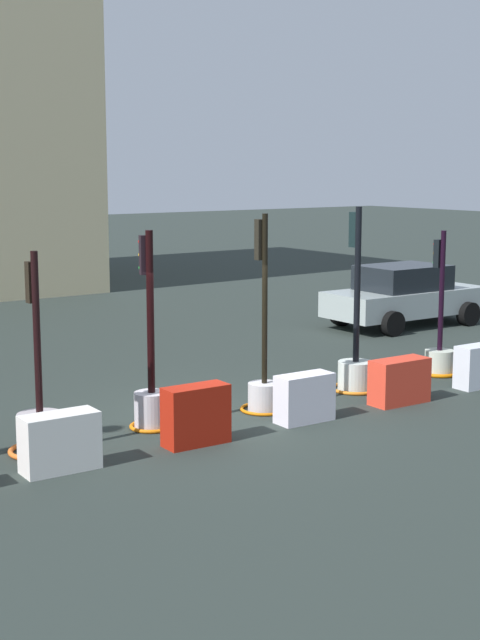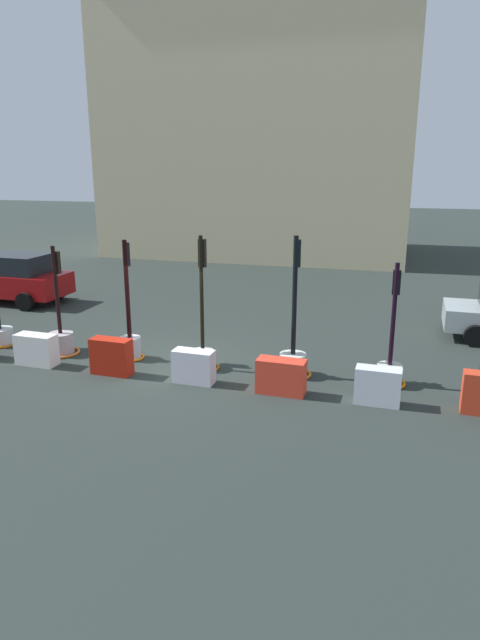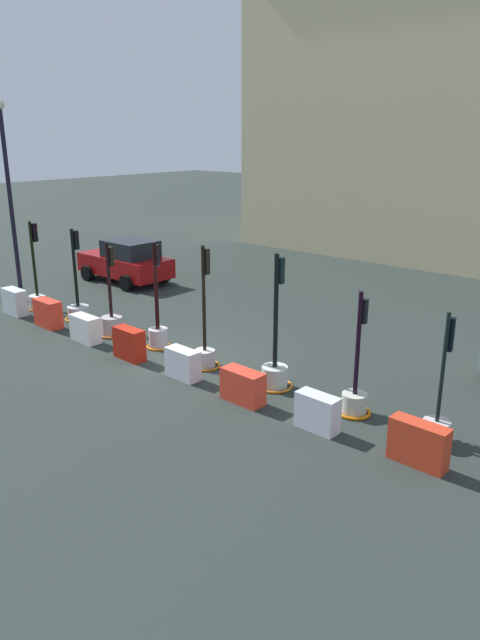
{
  "view_description": "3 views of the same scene",
  "coord_description": "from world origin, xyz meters",
  "views": [
    {
      "loc": [
        -8.38,
        -12.43,
        4.13
      ],
      "look_at": [
        0.96,
        0.68,
        1.47
      ],
      "focal_mm": 52.37,
      "sensor_mm": 36.0,
      "label": 1
    },
    {
      "loc": [
        5.51,
        -12.33,
        4.93
      ],
      "look_at": [
        1.84,
        0.22,
        1.27
      ],
      "focal_mm": 30.81,
      "sensor_mm": 36.0,
      "label": 2
    },
    {
      "loc": [
        11.61,
        -10.79,
        6.17
      ],
      "look_at": [
        1.93,
        0.28,
        1.47
      ],
      "focal_mm": 33.31,
      "sensor_mm": 36.0,
      "label": 3
    }
  ],
  "objects": [
    {
      "name": "building_main_facade",
      "position": [
        -2.48,
        19.77,
        7.36
      ],
      "size": [
        17.27,
        10.03,
        14.69
      ],
      "color": "beige",
      "rests_on": "ground_plane"
    },
    {
      "name": "construction_barrier_6",
      "position": [
        5.28,
        -1.02,
        0.4
      ],
      "size": [
        0.97,
        0.44,
        0.81
      ],
      "color": "silver",
      "rests_on": "ground_plane"
    },
    {
      "name": "street_lamp_post",
      "position": [
        -8.99,
        0.12,
        4.22
      ],
      "size": [
        0.36,
        0.36,
        7.22
      ],
      "color": "black",
      "rests_on": "ground_plane"
    },
    {
      "name": "construction_barrier_4",
      "position": [
        1.06,
        -0.99,
        0.39
      ],
      "size": [
        0.98,
        0.45,
        0.79
      ],
      "color": "silver",
      "rests_on": "ground_plane"
    },
    {
      "name": "construction_barrier_7",
      "position": [
        7.54,
        -0.92,
        0.44
      ],
      "size": [
        1.15,
        0.41,
        0.88
      ],
      "color": "red",
      "rests_on": "ground_plane"
    },
    {
      "name": "traffic_light_5",
      "position": [
        3.21,
        0.15,
        0.55
      ],
      "size": [
        0.93,
        0.93,
        3.41
      ],
      "color": "silver",
      "rests_on": "ground_plane"
    },
    {
      "name": "construction_barrier_1",
      "position": [
        -5.38,
        -0.94,
        0.45
      ],
      "size": [
        1.09,
        0.49,
        0.9
      ],
      "color": "red",
      "rests_on": "ground_plane"
    },
    {
      "name": "construction_barrier_2",
      "position": [
        -3.25,
        -0.98,
        0.4
      ],
      "size": [
        1.07,
        0.48,
        0.81
      ],
      "color": "white",
      "rests_on": "ground_plane"
    },
    {
      "name": "car_red_compact",
      "position": [
        -8.29,
        4.64,
        0.89
      ],
      "size": [
        4.29,
        2.29,
        1.82
      ],
      "color": "#9D0E0F",
      "rests_on": "ground_plane"
    },
    {
      "name": "traffic_light_7",
      "position": [
        7.45,
        0.12,
        0.55
      ],
      "size": [
        0.57,
        0.57,
        2.83
      ],
      "color": "beige",
      "rests_on": "ground_plane"
    },
    {
      "name": "traffic_light_6",
      "position": [
        5.49,
        0.17,
        0.5
      ],
      "size": [
        0.79,
        0.79,
        2.89
      ],
      "color": "beige",
      "rests_on": "ground_plane"
    },
    {
      "name": "ground_plane",
      "position": [
        0.0,
        0.0,
        0.0
      ],
      "size": [
        120.0,
        120.0,
        0.0
      ],
      "primitive_type": "plane",
      "color": "#28312D"
    },
    {
      "name": "traffic_light_3",
      "position": [
        -1.17,
        0.13,
        0.59
      ],
      "size": [
        0.73,
        0.73,
        3.16
      ],
      "color": "silver",
      "rests_on": "ground_plane"
    },
    {
      "name": "construction_barrier_5",
      "position": [
        3.17,
        -1.04,
        0.4
      ],
      "size": [
        1.1,
        0.5,
        0.79
      ],
      "color": "red",
      "rests_on": "ground_plane"
    },
    {
      "name": "traffic_light_0",
      "position": [
        -7.49,
        -0.06,
        0.61
      ],
      "size": [
        0.78,
        0.78,
        3.17
      ],
      "color": "silver",
      "rests_on": "ground_plane"
    },
    {
      "name": "construction_barrier_3",
      "position": [
        -1.07,
        -1.03,
        0.45
      ],
      "size": [
        1.01,
        0.44,
        0.9
      ],
      "color": "#B11E0D",
      "rests_on": "ground_plane"
    },
    {
      "name": "traffic_light_1",
      "position": [
        -5.31,
        0.17,
        0.48
      ],
      "size": [
        0.94,
        0.94,
        3.11
      ],
      "color": "silver",
      "rests_on": "ground_plane"
    },
    {
      "name": "traffic_light_4",
      "position": [
        0.94,
        -0.04,
        0.62
      ],
      "size": [
        0.84,
        0.84,
        3.36
      ],
      "color": "silver",
      "rests_on": "ground_plane"
    },
    {
      "name": "construction_barrier_0",
      "position": [
        -7.51,
        -0.93,
        0.45
      ],
      "size": [
        1.05,
        0.48,
        0.9
      ],
      "color": "silver",
      "rests_on": "ground_plane"
    },
    {
      "name": "traffic_light_2",
      "position": [
        -3.14,
        -0.06,
        0.44
      ],
      "size": [
        0.95,
        0.95,
        2.95
      ],
      "color": "#B2A7AB",
      "rests_on": "ground_plane"
    }
  ]
}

